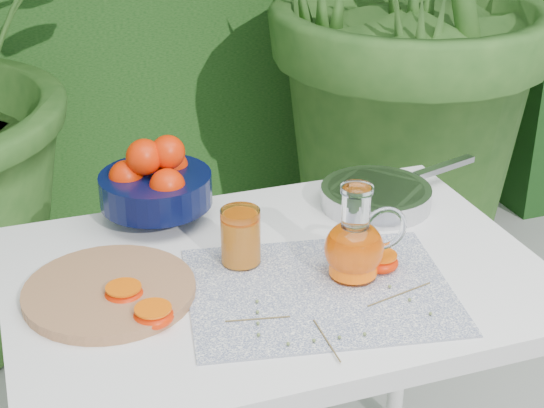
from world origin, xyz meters
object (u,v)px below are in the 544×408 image
object	(u,v)px
white_table	(275,307)
cutting_board	(109,291)
saute_pan	(377,195)
fruit_bowl	(155,182)
juice_pitcher	(355,245)

from	to	relation	value
white_table	cutting_board	bearing A→B (deg)	177.58
white_table	saute_pan	bearing A→B (deg)	32.01
cutting_board	fruit_bowl	xyz separation A→B (m)	(0.14, 0.27, 0.07)
white_table	juice_pitcher	distance (m)	0.21
cutting_board	juice_pitcher	distance (m)	0.45
white_table	fruit_bowl	distance (m)	0.37
fruit_bowl	saute_pan	bearing A→B (deg)	-11.71
white_table	saute_pan	world-z (taller)	saute_pan
saute_pan	cutting_board	bearing A→B (deg)	-164.01
cutting_board	saute_pan	bearing A→B (deg)	15.99
juice_pitcher	saute_pan	xyz separation A→B (m)	(0.17, 0.26, -0.04)
white_table	juice_pitcher	size ratio (longest dim) A/B	5.48
fruit_bowl	saute_pan	size ratio (longest dim) A/B	0.64
juice_pitcher	cutting_board	bearing A→B (deg)	169.16
cutting_board	fruit_bowl	world-z (taller)	fruit_bowl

